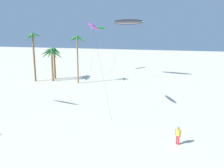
# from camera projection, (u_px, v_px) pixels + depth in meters

# --- Properties ---
(palm_tree_0) EXTENTS (3.78, 3.60, 9.79)m
(palm_tree_0) POSITION_uv_depth(u_px,v_px,m) (33.00, 42.00, 46.44)
(palm_tree_0) COLOR brown
(palm_tree_0) RESTS_ON ground
(palm_tree_1) EXTENTS (3.81, 3.94, 6.75)m
(palm_tree_1) POSITION_uv_depth(u_px,v_px,m) (54.00, 53.00, 49.58)
(palm_tree_1) COLOR brown
(palm_tree_1) RESTS_ON ground
(palm_tree_2) EXTENTS (4.73, 4.94, 6.65)m
(palm_tree_2) POSITION_uv_depth(u_px,v_px,m) (52.00, 55.00, 47.19)
(palm_tree_2) COLOR olive
(palm_tree_2) RESTS_ON ground
(palm_tree_3) EXTENTS (3.89, 3.85, 9.26)m
(palm_tree_3) POSITION_uv_depth(u_px,v_px,m) (77.00, 42.00, 44.50)
(palm_tree_3) COLOR olive
(palm_tree_3) RESTS_ON ground
(flying_kite_2) EXTENTS (5.08, 5.23, 10.83)m
(flying_kite_2) POSITION_uv_depth(u_px,v_px,m) (93.00, 27.00, 27.43)
(flying_kite_2) COLOR purple
(flying_kite_2) RESTS_ON ground
(flying_kite_6) EXTENTS (3.76, 12.27, 11.70)m
(flying_kite_6) POSITION_uv_depth(u_px,v_px,m) (98.00, 28.00, 59.55)
(flying_kite_6) COLOR green
(flying_kite_6) RESTS_ON ground
(flying_kite_9) EXTENTS (7.74, 3.60, 12.83)m
(flying_kite_9) POSITION_uv_depth(u_px,v_px,m) (128.00, 22.00, 49.89)
(flying_kite_9) COLOR black
(flying_kite_9) RESTS_ON ground
(person_foreground_walker) EXTENTS (0.50, 0.27, 1.62)m
(person_foreground_walker) POSITION_uv_depth(u_px,v_px,m) (178.00, 135.00, 20.09)
(person_foreground_walker) COLOR red
(person_foreground_walker) RESTS_ON ground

